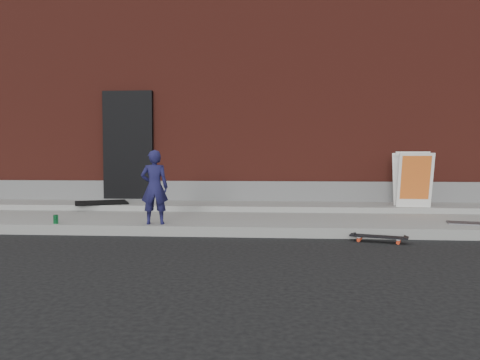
# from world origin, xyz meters

# --- Properties ---
(ground) EXTENTS (80.00, 80.00, 0.00)m
(ground) POSITION_xyz_m (0.00, 0.00, 0.00)
(ground) COLOR black
(ground) RESTS_ON ground
(sidewalk) EXTENTS (20.00, 3.00, 0.15)m
(sidewalk) POSITION_xyz_m (0.00, 1.50, 0.07)
(sidewalk) COLOR gray
(sidewalk) RESTS_ON ground
(apron) EXTENTS (20.00, 1.20, 0.10)m
(apron) POSITION_xyz_m (0.00, 2.40, 0.20)
(apron) COLOR gray
(apron) RESTS_ON sidewalk
(building) EXTENTS (20.00, 8.10, 5.00)m
(building) POSITION_xyz_m (-0.00, 6.99, 2.50)
(building) COLOR #5B2119
(building) RESTS_ON ground
(child) EXTENTS (0.44, 0.32, 1.11)m
(child) POSITION_xyz_m (-1.33, 0.21, 0.71)
(child) COLOR #1A1946
(child) RESTS_ON sidewalk
(skateboard) EXTENTS (0.76, 0.41, 0.08)m
(skateboard) POSITION_xyz_m (1.88, -0.22, 0.07)
(skateboard) COLOR red
(skateboard) RESTS_ON ground
(pizza_sign) EXTENTS (0.64, 0.74, 1.00)m
(pizza_sign) POSITION_xyz_m (2.96, 2.03, 0.75)
(pizza_sign) COLOR white
(pizza_sign) RESTS_ON apron
(soda_can) EXTENTS (0.08, 0.08, 0.13)m
(soda_can) POSITION_xyz_m (-2.83, 0.14, 0.22)
(soda_can) COLOR #18793A
(soda_can) RESTS_ON sidewalk
(doormat) EXTENTS (1.20, 1.11, 0.03)m
(doormat) POSITION_xyz_m (-2.90, 2.17, 0.26)
(doormat) COLOR black
(doormat) RESTS_ON apron
(utility_plate) EXTENTS (0.60, 0.47, 0.02)m
(utility_plate) POSITION_xyz_m (3.36, 0.60, 0.16)
(utility_plate) COLOR #4A4B4F
(utility_plate) RESTS_ON sidewalk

